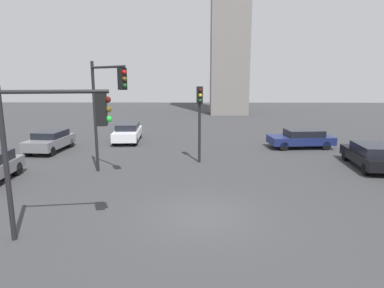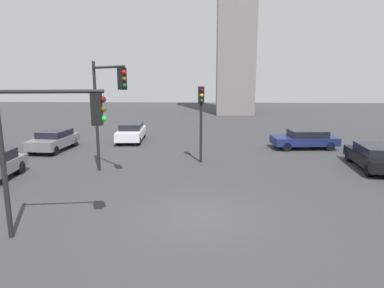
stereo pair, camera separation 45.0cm
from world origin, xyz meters
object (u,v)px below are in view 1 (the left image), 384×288
at_px(car_1, 301,138).
at_px(car_2, 128,132).
at_px(car_3, 50,141).
at_px(traffic_light_1, 200,110).
at_px(car_4, 372,155).
at_px(traffic_light_0, 107,97).
at_px(traffic_light_2, 55,131).

xyz_separation_m(car_1, car_2, (-13.11, 2.24, 0.04)).
bearing_deg(car_3, car_1, 98.99).
distance_m(car_1, car_2, 13.30).
bearing_deg(car_3, traffic_light_1, 78.90).
bearing_deg(car_4, traffic_light_0, 102.63).
relative_size(car_3, car_4, 0.89).
bearing_deg(car_1, traffic_light_0, 25.98).
distance_m(traffic_light_0, car_2, 10.19).
bearing_deg(traffic_light_2, traffic_light_0, 82.61).
relative_size(traffic_light_0, traffic_light_1, 1.30).
bearing_deg(traffic_light_0, car_1, 78.16).
distance_m(traffic_light_0, car_4, 14.95).
height_order(car_1, car_2, car_2).
height_order(car_1, car_3, car_3).
height_order(traffic_light_0, car_4, traffic_light_0).
height_order(traffic_light_0, traffic_light_1, traffic_light_0).
xyz_separation_m(car_1, car_4, (2.34, -5.40, 0.02)).
bearing_deg(traffic_light_2, car_2, 85.51).
xyz_separation_m(traffic_light_2, car_2, (-1.17, 16.22, -2.75)).
xyz_separation_m(traffic_light_0, car_1, (12.09, 7.32, -3.42)).
bearing_deg(traffic_light_0, car_3, -179.34).
bearing_deg(car_4, car_3, 83.71).
bearing_deg(traffic_light_1, car_3, -117.16).
xyz_separation_m(traffic_light_1, car_1, (7.44, 4.27, -2.48)).
distance_m(traffic_light_1, car_2, 8.97).
bearing_deg(car_3, car_4, 83.26).
bearing_deg(car_2, car_4, 59.98).
distance_m(traffic_light_1, car_1, 8.93).
relative_size(traffic_light_2, car_4, 1.02).
bearing_deg(car_4, car_1, 28.51).
height_order(traffic_light_2, car_1, traffic_light_2).
xyz_separation_m(traffic_light_1, car_2, (-5.68, 6.51, -2.44)).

